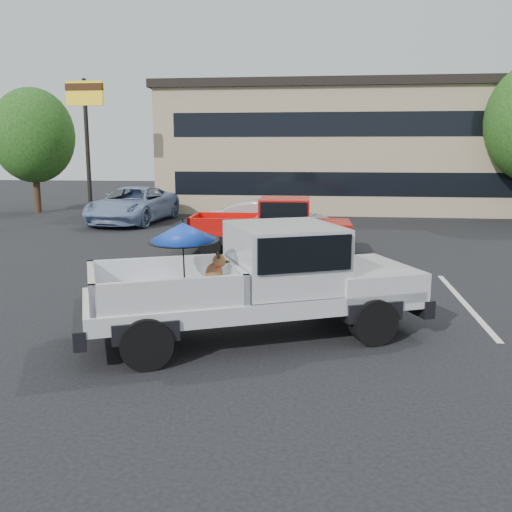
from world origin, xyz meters
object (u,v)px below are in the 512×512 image
Objects in this scene: tree_back at (432,125)px; silver_pickup at (271,275)px; blue_suv at (133,205)px; motel_sign at (86,112)px; silver_sedan at (271,221)px; red_pickup at (280,223)px; tree_left at (33,136)px.

tree_back reaches higher than silver_pickup.
motel_sign is at bearing 174.80° from blue_suv.
motel_sign is 1.46× the size of silver_sedan.
tree_back is at bearing 51.08° from silver_pickup.
silver_sedan is at bearing 99.54° from red_pickup.
tree_left reaches higher than blue_suv.
red_pickup is (-7.21, -16.84, -3.50)m from tree_back.
silver_pickup reaches higher than red_pickup.
tree_left is 7.51m from blue_suv.
silver_pickup is 10.19m from silver_sedan.
tree_back reaches higher than motel_sign.
red_pickup is at bearing -39.19° from blue_suv.
blue_suv is at bearing 64.85° from silver_sedan.
tree_back is at bearing 32.01° from motel_sign.
red_pickup is at bearing -37.87° from motel_sign.
tree_left is at bearing 66.62° from silver_sedan.
tree_left is at bearing 103.56° from silver_pickup.
tree_left is (-4.00, 3.00, -0.92)m from motel_sign.
tree_left is 22.14m from silver_pickup.
blue_suv is (-6.26, 4.03, 0.08)m from silver_sedan.
red_pickup is (-0.47, 7.69, -0.14)m from silver_pickup.
tree_left is 21.20m from tree_back.
tree_left is at bearing 143.13° from motel_sign.
red_pickup is at bearing 69.93° from silver_pickup.
blue_suv is (-6.76, 6.48, -0.15)m from red_pickup.
silver_pickup is at bearing -105.37° from tree_back.
blue_suv is (-7.22, 14.17, -0.29)m from silver_pickup.
silver_sedan is 7.45m from blue_suv.
tree_back is 1.19× the size of silver_pickup.
tree_back is 17.77m from blue_suv.
tree_left is 1.46× the size of silver_sedan.
motel_sign is 18.87m from tree_back.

